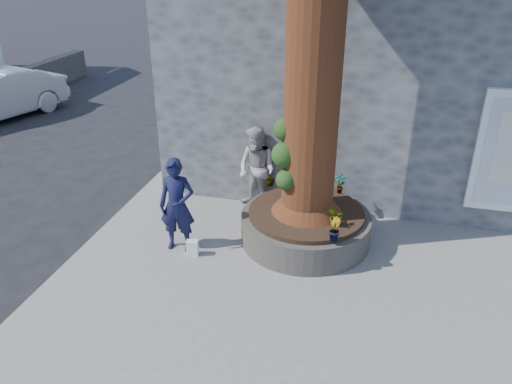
# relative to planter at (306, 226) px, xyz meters

# --- Properties ---
(ground) EXTENTS (120.00, 120.00, 0.00)m
(ground) POSITION_rel_planter_xyz_m (-0.80, -2.00, -0.41)
(ground) COLOR black
(ground) RESTS_ON ground
(pavement) EXTENTS (9.00, 8.00, 0.12)m
(pavement) POSITION_rel_planter_xyz_m (0.70, -1.00, -0.35)
(pavement) COLOR slate
(pavement) RESTS_ON ground
(yellow_line) EXTENTS (0.10, 30.00, 0.01)m
(yellow_line) POSITION_rel_planter_xyz_m (-3.85, -1.00, -0.41)
(yellow_line) COLOR yellow
(yellow_line) RESTS_ON ground
(stone_shop) EXTENTS (10.30, 8.30, 6.30)m
(stone_shop) POSITION_rel_planter_xyz_m (1.70, 5.20, 2.75)
(stone_shop) COLOR #484A4D
(stone_shop) RESTS_ON ground
(planter) EXTENTS (2.30, 2.30, 0.60)m
(planter) POSITION_rel_planter_xyz_m (0.00, 0.00, 0.00)
(planter) COLOR black
(planter) RESTS_ON pavement
(man) EXTENTS (0.66, 0.48, 1.68)m
(man) POSITION_rel_planter_xyz_m (-2.10, -0.79, 0.55)
(man) COLOR #131434
(man) RESTS_ON pavement
(woman) EXTENTS (1.03, 0.96, 1.70)m
(woman) POSITION_rel_planter_xyz_m (-1.14, 0.97, 0.56)
(woman) COLOR #A7A3A0
(woman) RESTS_ON pavement
(shopping_bag) EXTENTS (0.22, 0.15, 0.28)m
(shopping_bag) POSITION_rel_planter_xyz_m (-1.80, -0.96, -0.15)
(shopping_bag) COLOR white
(shopping_bag) RESTS_ON pavement
(plant_a) EXTENTS (0.23, 0.17, 0.39)m
(plant_a) POSITION_rel_planter_xyz_m (0.49, 0.85, 0.50)
(plant_a) COLOR gray
(plant_a) RESTS_ON planter
(plant_b) EXTENTS (0.25, 0.25, 0.38)m
(plant_b) POSITION_rel_planter_xyz_m (0.57, -0.85, 0.50)
(plant_b) COLOR gray
(plant_b) RESTS_ON planter
(plant_c) EXTENTS (0.19, 0.19, 0.31)m
(plant_c) POSITION_rel_planter_xyz_m (-0.85, 0.85, 0.46)
(plant_c) COLOR gray
(plant_c) RESTS_ON planter
(plant_d) EXTENTS (0.31, 0.33, 0.31)m
(plant_d) POSITION_rel_planter_xyz_m (0.55, -0.41, 0.46)
(plant_d) COLOR gray
(plant_d) RESTS_ON planter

